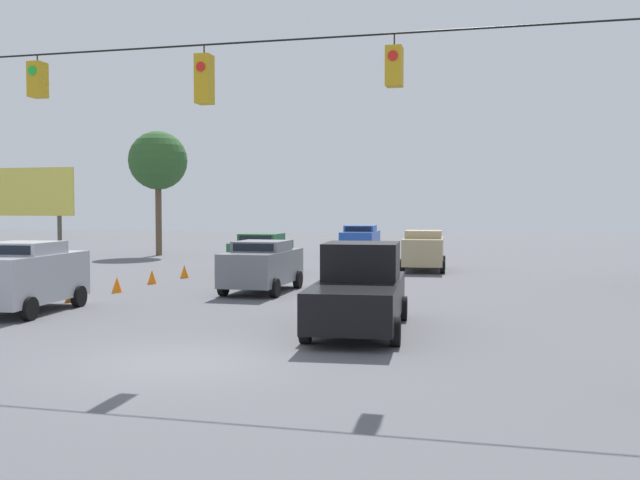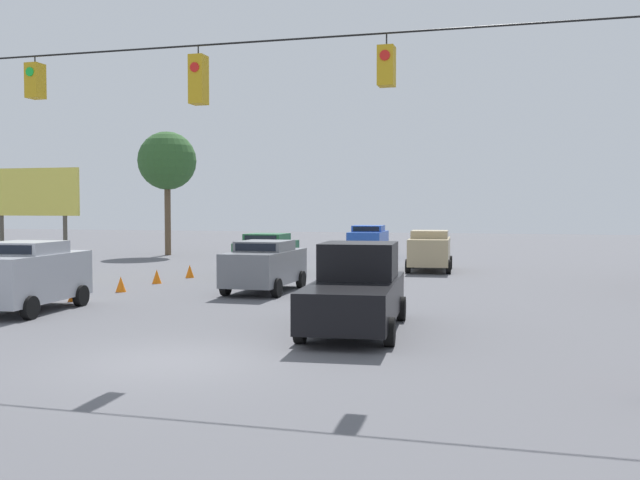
{
  "view_description": "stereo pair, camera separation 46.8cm",
  "coord_description": "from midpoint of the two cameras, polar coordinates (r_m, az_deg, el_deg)",
  "views": [
    {
      "loc": [
        -6.03,
        12.62,
        3.02
      ],
      "look_at": [
        -0.9,
        -7.75,
        2.04
      ],
      "focal_mm": 40.0,
      "sensor_mm": 36.0,
      "label": 1
    },
    {
      "loc": [
        -6.48,
        12.51,
        3.02
      ],
      "look_at": [
        -0.9,
        -7.75,
        2.04
      ],
      "focal_mm": 40.0,
      "sensor_mm": 36.0,
      "label": 2
    }
  ],
  "objects": [
    {
      "name": "sedan_grey_withflow_mid",
      "position": [
        25.32,
        -5.17,
        -2.02
      ],
      "size": [
        2.06,
        4.32,
        1.82
      ],
      "color": "slate",
      "rests_on": "ground_plane"
    },
    {
      "name": "traffic_cone_fifth",
      "position": [
        30.8,
        -11.22,
        -2.49
      ],
      "size": [
        0.37,
        0.37,
        0.55
      ],
      "primitive_type": "cone",
      "color": "orange",
      "rests_on": "ground_plane"
    },
    {
      "name": "tree_horizon_left",
      "position": [
        45.48,
        -13.12,
        6.16
      ],
      "size": [
        3.62,
        3.62,
        7.7
      ],
      "color": "brown",
      "rests_on": "ground_plane"
    },
    {
      "name": "traffic_cone_fourth",
      "position": [
        28.71,
        -13.74,
        -2.89
      ],
      "size": [
        0.37,
        0.37,
        0.55
      ],
      "primitive_type": "cone",
      "color": "orange",
      "rests_on": "ground_plane"
    },
    {
      "name": "traffic_cone_nearest",
      "position": [
        22.02,
        -23.02,
        -4.7
      ],
      "size": [
        0.37,
        0.37,
        0.55
      ],
      "primitive_type": "cone",
      "color": "orange",
      "rests_on": "ground_plane"
    },
    {
      "name": "pickup_truck_black_crossing_near",
      "position": [
        17.5,
        2.42,
        -4.03
      ],
      "size": [
        2.55,
        5.66,
        2.12
      ],
      "color": "black",
      "rests_on": "ground_plane"
    },
    {
      "name": "sedan_tan_oncoming_deep",
      "position": [
        33.93,
        7.88,
        -0.77
      ],
      "size": [
        2.25,
        4.22,
        1.91
      ],
      "color": "tan",
      "rests_on": "ground_plane"
    },
    {
      "name": "ground_plane",
      "position": [
        14.36,
        -12.21,
        -9.53
      ],
      "size": [
        140.0,
        140.0,
        0.0
      ],
      "primitive_type": "plane",
      "color": "#56565B"
    },
    {
      "name": "traffic_cone_third",
      "position": [
        26.19,
        -16.43,
        -3.45
      ],
      "size": [
        0.37,
        0.37,
        0.55
      ],
      "primitive_type": "cone",
      "color": "orange",
      "rests_on": "ground_plane"
    },
    {
      "name": "sedan_green_withflow_far",
      "position": [
        31.77,
        -5.11,
        -1.06
      ],
      "size": [
        2.07,
        3.95,
        1.83
      ],
      "color": "#236038",
      "rests_on": "ground_plane"
    },
    {
      "name": "sedan_silver_parked_shoulder",
      "position": [
        22.07,
        -23.14,
        -2.65
      ],
      "size": [
        2.38,
        4.21,
        2.02
      ],
      "color": "#A8AAB2",
      "rests_on": "ground_plane"
    },
    {
      "name": "roadside_billboard",
      "position": [
        29.38,
        -22.87,
        2.99
      ],
      "size": [
        4.07,
        0.16,
        4.5
      ],
      "color": "#4C473D",
      "rests_on": "ground_plane"
    },
    {
      "name": "overhead_signal_span",
      "position": [
        15.34,
        -10.08,
        7.76
      ],
      "size": [
        19.29,
        0.38,
        7.12
      ],
      "color": "#939399",
      "rests_on": "ground_plane"
    },
    {
      "name": "sedan_blue_withflow_deep",
      "position": [
        42.33,
        2.93,
        -0.06
      ],
      "size": [
        2.28,
        4.33,
        1.92
      ],
      "color": "#234CB2",
      "rests_on": "ground_plane"
    },
    {
      "name": "traffic_cone_second",
      "position": [
        24.05,
        -19.85,
        -4.03
      ],
      "size": [
        0.37,
        0.37,
        0.55
      ],
      "primitive_type": "cone",
      "color": "orange",
      "rests_on": "ground_plane"
    }
  ]
}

